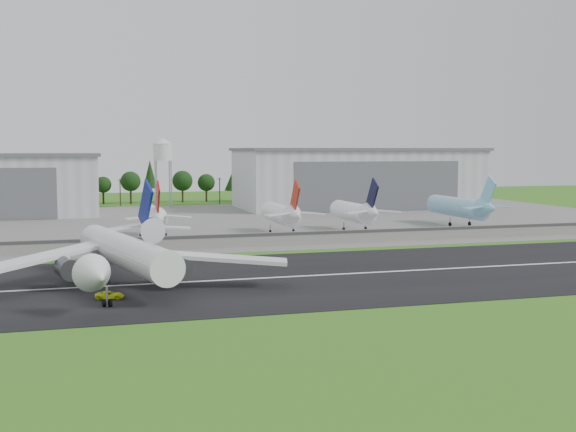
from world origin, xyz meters
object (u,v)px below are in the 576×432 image
object	(u,v)px
parked_jet_red_a	(153,217)
parked_jet_skyblue	(462,207)
main_airliner	(126,259)
parked_jet_red_b	(283,214)
parked_jet_navy	(357,212)
ground_vehicle	(110,295)

from	to	relation	value
parked_jet_red_a	parked_jet_skyblue	xyz separation A→B (m)	(97.43, 5.03, 0.19)
parked_jet_red_a	parked_jet_skyblue	size ratio (longest dim) A/B	0.84
main_airliner	parked_jet_red_a	size ratio (longest dim) A/B	1.88
main_airliner	parked_jet_red_b	distance (m)	82.74
parked_jet_red_b	parked_jet_navy	bearing A→B (deg)	0.01
parked_jet_navy	parked_jet_skyblue	world-z (taller)	parked_jet_skyblue
main_airliner	parked_jet_skyblue	size ratio (longest dim) A/B	1.58
parked_jet_red_b	parked_jet_navy	xyz separation A→B (m)	(22.59, 0.01, 0.03)
ground_vehicle	parked_jet_navy	bearing A→B (deg)	-35.01
main_airliner	ground_vehicle	xyz separation A→B (m)	(-3.32, -11.18, -4.15)
ground_vehicle	parked_jet_skyblue	bearing A→B (deg)	-44.90
main_airliner	parked_jet_red_a	world-z (taller)	main_airliner
parked_jet_red_b	parked_jet_navy	size ratio (longest dim) A/B	1.00
ground_vehicle	parked_jet_skyblue	size ratio (longest dim) A/B	0.13
ground_vehicle	parked_jet_navy	size ratio (longest dim) A/B	0.15
parked_jet_red_a	parked_jet_red_b	distance (m)	36.86
parked_jet_navy	parked_jet_skyblue	distance (m)	38.32
parked_jet_red_b	parked_jet_skyblue	distance (m)	60.78
parked_jet_red_b	parked_jet_skyblue	bearing A→B (deg)	4.76
ground_vehicle	parked_jet_red_b	distance (m)	93.96
parked_jet_red_a	parked_jet_red_b	size ratio (longest dim) A/B	1.00
parked_jet_red_b	parked_jet_navy	distance (m)	22.59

